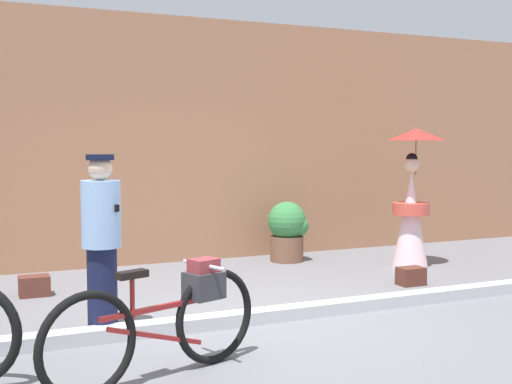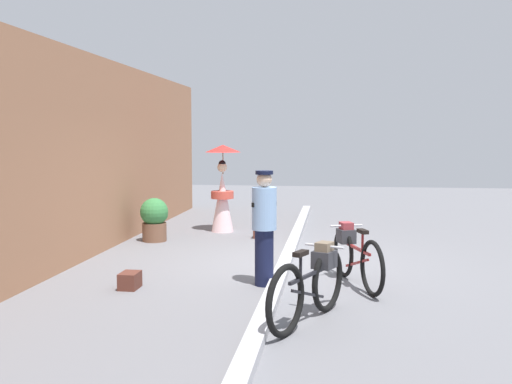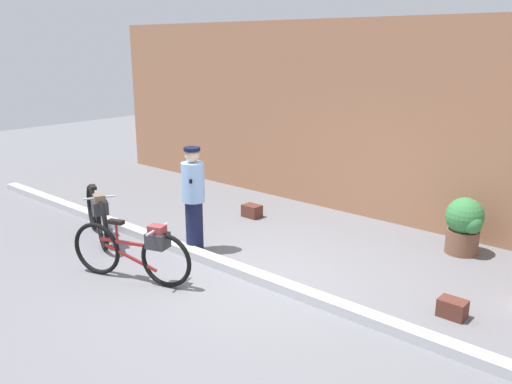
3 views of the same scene
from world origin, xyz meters
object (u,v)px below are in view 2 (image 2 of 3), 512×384
person_officer (264,225)px  potted_plant_by_door (155,218)px  person_with_parasol (222,189)px  backpack_spare (130,280)px  bicycle_far_side (311,283)px  backpack_on_pavement (260,232)px  bicycle_near_officer (355,254)px

person_officer → potted_plant_by_door: size_ratio=1.86×
person_with_parasol → backpack_spare: 4.91m
bicycle_far_side → person_with_parasol: (5.89, 2.15, 0.49)m
backpack_on_pavement → person_with_parasol: bearing=53.1°
person_officer → person_with_parasol: (4.40, 1.45, 0.09)m
person_officer → backpack_on_pavement: person_officer is taller
bicycle_far_side → backpack_on_pavement: size_ratio=5.40×
person_with_parasol → backpack_spare: (-4.83, 0.32, -0.81)m
backpack_on_pavement → person_officer: bearing=-171.6°
potted_plant_by_door → backpack_spare: 3.62m
backpack_spare → potted_plant_by_door: bearing=12.5°
person_officer → bicycle_near_officer: bearing=-79.8°
potted_plant_by_door → backpack_on_pavement: (0.64, -2.00, -0.34)m
bicycle_near_officer → person_with_parasol: bearing=32.8°
backpack_on_pavement → backpack_spare: (-4.15, 1.22, 0.01)m
bicycle_near_officer → backpack_on_pavement: (3.51, 1.79, -0.32)m
person_with_parasol → bicycle_near_officer: bearing=-147.2°
person_officer → potted_plant_by_door: person_officer is taller
person_officer → backpack_spare: (-0.42, 1.77, -0.72)m
backpack_on_pavement → bicycle_near_officer: bearing=-153.0°
bicycle_near_officer → person_officer: (-0.22, 1.24, 0.41)m
bicycle_near_officer → potted_plant_by_door: bearing=52.9°
bicycle_far_side → backpack_on_pavement: bearing=13.5°
backpack_spare → bicycle_far_side: bearing=-113.3°
bicycle_near_officer → potted_plant_by_door: size_ratio=2.01×
bicycle_far_side → person_officer: person_officer is taller
person_officer → backpack_spare: bearing=103.5°
bicycle_far_side → backpack_spare: 2.71m
bicycle_near_officer → backpack_spare: bearing=102.1°
potted_plant_by_door → backpack_spare: potted_plant_by_door is taller
potted_plant_by_door → bicycle_far_side: bearing=-144.6°
bicycle_far_side → backpack_spare: (1.06, 2.47, -0.32)m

